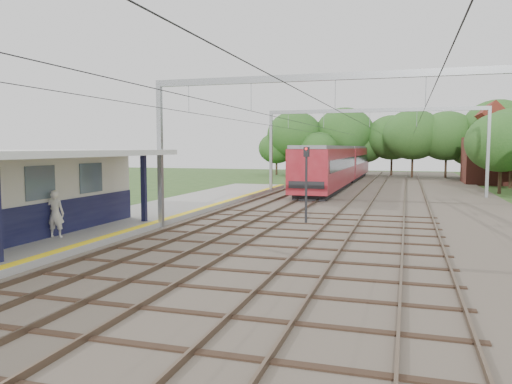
% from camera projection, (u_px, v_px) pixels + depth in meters
% --- Properties ---
extents(ballast_bed, '(18.00, 90.00, 0.10)m').
position_uv_depth(ballast_bed, '(374.00, 202.00, 35.50)').
color(ballast_bed, '#473D33').
rests_on(ballast_bed, ground).
extents(platform, '(5.00, 52.00, 0.35)m').
position_uv_depth(platform, '(104.00, 226.00, 23.56)').
color(platform, gray).
rests_on(platform, ground).
extents(yellow_stripe, '(0.45, 52.00, 0.01)m').
position_uv_depth(yellow_stripe, '(146.00, 225.00, 22.90)').
color(yellow_stripe, yellow).
rests_on(yellow_stripe, platform).
extents(rail_tracks, '(11.80, 88.00, 0.15)m').
position_uv_depth(rail_tracks, '(339.00, 199.00, 36.21)').
color(rail_tracks, brown).
rests_on(rail_tracks, ballast_bed).
extents(catenary_system, '(17.22, 88.00, 7.00)m').
position_uv_depth(catenary_system, '(361.00, 121.00, 30.69)').
color(catenary_system, gray).
rests_on(catenary_system, ground).
extents(tree_band, '(31.72, 30.88, 8.82)m').
position_uv_depth(tree_band, '(388.00, 139.00, 60.96)').
color(tree_band, '#382619').
rests_on(tree_band, ground).
extents(house_far, '(8.00, 6.12, 8.66)m').
position_uv_depth(house_far, '(504.00, 154.00, 52.72)').
color(house_far, brown).
rests_on(house_far, ground).
extents(person, '(0.79, 0.63, 1.88)m').
position_uv_depth(person, '(55.00, 214.00, 19.60)').
color(person, white).
rests_on(person, platform).
extents(train, '(3.01, 37.44, 3.94)m').
position_uv_depth(train, '(341.00, 164.00, 52.36)').
color(train, black).
rests_on(train, ballast_bed).
extents(signal_post, '(0.29, 0.27, 3.92)m').
position_uv_depth(signal_post, '(306.00, 178.00, 24.92)').
color(signal_post, black).
rests_on(signal_post, ground).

